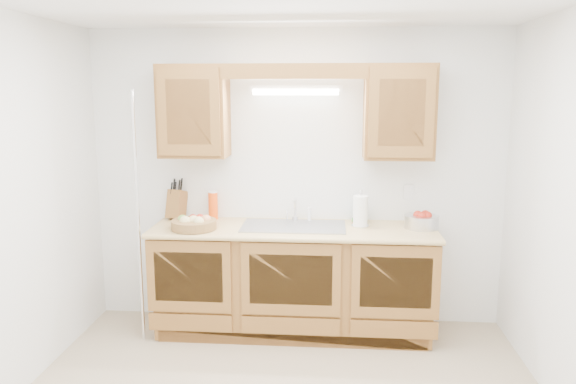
# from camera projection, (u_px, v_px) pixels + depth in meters

# --- Properties ---
(room) EXTENTS (3.52, 3.50, 2.50)m
(room) POSITION_uv_depth(u_px,v_px,m) (280.00, 218.00, 3.32)
(room) COLOR tan
(room) RESTS_ON ground
(base_cabinets) EXTENTS (2.20, 0.60, 0.86)m
(base_cabinets) POSITION_uv_depth(u_px,v_px,m) (294.00, 281.00, 4.65)
(base_cabinets) COLOR brown
(base_cabinets) RESTS_ON ground
(countertop) EXTENTS (2.30, 0.63, 0.04)m
(countertop) POSITION_uv_depth(u_px,v_px,m) (293.00, 230.00, 4.55)
(countertop) COLOR tan
(countertop) RESTS_ON base_cabinets
(upper_cabinet_left) EXTENTS (0.55, 0.33, 0.75)m
(upper_cabinet_left) POSITION_uv_depth(u_px,v_px,m) (194.00, 111.00, 4.59)
(upper_cabinet_left) COLOR brown
(upper_cabinet_left) RESTS_ON room
(upper_cabinet_right) EXTENTS (0.55, 0.33, 0.75)m
(upper_cabinet_right) POSITION_uv_depth(u_px,v_px,m) (399.00, 112.00, 4.46)
(upper_cabinet_right) COLOR brown
(upper_cabinet_right) RESTS_ON room
(valance) EXTENTS (2.20, 0.05, 0.12)m
(valance) POSITION_uv_depth(u_px,v_px,m) (294.00, 71.00, 4.33)
(valance) COLOR brown
(valance) RESTS_ON room
(fluorescent_fixture) EXTENTS (0.76, 0.08, 0.08)m
(fluorescent_fixture) POSITION_uv_depth(u_px,v_px,m) (296.00, 90.00, 4.58)
(fluorescent_fixture) COLOR white
(fluorescent_fixture) RESTS_ON room
(sink) EXTENTS (0.84, 0.46, 0.36)m
(sink) POSITION_uv_depth(u_px,v_px,m) (294.00, 235.00, 4.58)
(sink) COLOR #9E9EA3
(sink) RESTS_ON countertop
(wire_shelf_pole) EXTENTS (0.03, 0.03, 2.00)m
(wire_shelf_pole) POSITION_uv_depth(u_px,v_px,m) (138.00, 220.00, 4.38)
(wire_shelf_pole) COLOR silver
(wire_shelf_pole) RESTS_ON ground
(outlet_plate) EXTENTS (0.08, 0.01, 0.12)m
(outlet_plate) POSITION_uv_depth(u_px,v_px,m) (408.00, 192.00, 4.73)
(outlet_plate) COLOR white
(outlet_plate) RESTS_ON room
(fruit_basket) EXTENTS (0.44, 0.44, 0.11)m
(fruit_basket) POSITION_uv_depth(u_px,v_px,m) (194.00, 223.00, 4.48)
(fruit_basket) COLOR olive
(fruit_basket) RESTS_ON countertop
(knife_block) EXTENTS (0.17, 0.23, 0.36)m
(knife_block) POSITION_uv_depth(u_px,v_px,m) (177.00, 204.00, 4.84)
(knife_block) COLOR brown
(knife_block) RESTS_ON countertop
(orange_canister) EXTENTS (0.09, 0.09, 0.24)m
(orange_canister) POSITION_uv_depth(u_px,v_px,m) (213.00, 205.00, 4.82)
(orange_canister) COLOR #FE4E0E
(orange_canister) RESTS_ON countertop
(soap_bottle) EXTENTS (0.10, 0.10, 0.19)m
(soap_bottle) POSITION_uv_depth(u_px,v_px,m) (359.00, 211.00, 4.71)
(soap_bottle) COLOR blue
(soap_bottle) RESTS_ON countertop
(sponge) EXTENTS (0.13, 0.08, 0.03)m
(sponge) POSITION_uv_depth(u_px,v_px,m) (359.00, 220.00, 4.74)
(sponge) COLOR #CC333F
(sponge) RESTS_ON countertop
(paper_towel) EXTENTS (0.14, 0.14, 0.30)m
(paper_towel) POSITION_uv_depth(u_px,v_px,m) (360.00, 211.00, 4.55)
(paper_towel) COLOR silver
(paper_towel) RESTS_ON countertop
(apple_bowl) EXTENTS (0.36, 0.36, 0.14)m
(apple_bowl) POSITION_uv_depth(u_px,v_px,m) (422.00, 221.00, 4.51)
(apple_bowl) COLOR silver
(apple_bowl) RESTS_ON countertop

